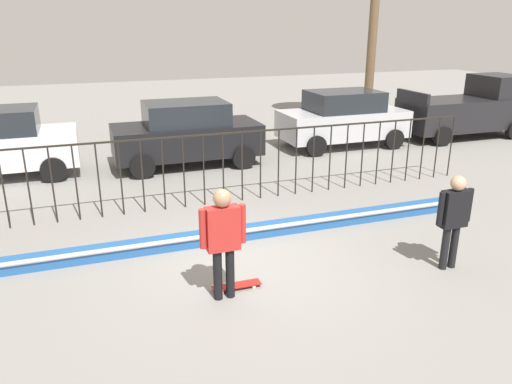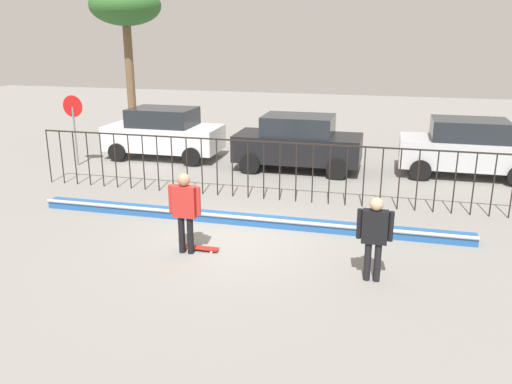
{
  "view_description": "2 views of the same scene",
  "coord_description": "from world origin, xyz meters",
  "px_view_note": "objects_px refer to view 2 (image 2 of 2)",
  "views": [
    {
      "loc": [
        -2.53,
        -7.5,
        4.1
      ],
      "look_at": [
        0.32,
        0.54,
        1.16
      ],
      "focal_mm": 34.72,
      "sensor_mm": 36.0,
      "label": 1
    },
    {
      "loc": [
        3.39,
        -10.77,
        4.63
      ],
      "look_at": [
        0.4,
        0.82,
        0.96
      ],
      "focal_mm": 36.83,
      "sensor_mm": 36.0,
      "label": 2
    }
  ],
  "objects_px": {
    "camera_operator": "(375,231)",
    "palm_tree_short": "(125,9)",
    "skateboard": "(201,248)",
    "stop_sign": "(74,121)",
    "parked_car_silver": "(467,147)",
    "skateboarder": "(185,206)",
    "parked_car_black": "(298,142)",
    "parked_car_white": "(164,133)"
  },
  "relations": [
    {
      "from": "skateboarder",
      "to": "camera_operator",
      "type": "relative_size",
      "value": 1.06
    },
    {
      "from": "skateboard",
      "to": "skateboarder",
      "type": "bearing_deg",
      "value": -126.84
    },
    {
      "from": "camera_operator",
      "to": "parked_car_white",
      "type": "xyz_separation_m",
      "value": [
        -8.12,
        8.55,
        -0.04
      ]
    },
    {
      "from": "parked_car_white",
      "to": "parked_car_black",
      "type": "height_order",
      "value": "same"
    },
    {
      "from": "parked_car_black",
      "to": "parked_car_silver",
      "type": "height_order",
      "value": "same"
    },
    {
      "from": "skateboard",
      "to": "stop_sign",
      "type": "xyz_separation_m",
      "value": [
        -6.98,
        6.19,
        1.56
      ]
    },
    {
      "from": "skateboard",
      "to": "parked_car_silver",
      "type": "height_order",
      "value": "parked_car_silver"
    },
    {
      "from": "parked_car_white",
      "to": "parked_car_black",
      "type": "distance_m",
      "value": 5.24
    },
    {
      "from": "skateboard",
      "to": "parked_car_white",
      "type": "distance_m",
      "value": 9.19
    },
    {
      "from": "palm_tree_short",
      "to": "parked_car_black",
      "type": "bearing_deg",
      "value": -23.29
    },
    {
      "from": "parked_car_white",
      "to": "parked_car_silver",
      "type": "distance_m",
      "value": 10.77
    },
    {
      "from": "parked_car_silver",
      "to": "stop_sign",
      "type": "relative_size",
      "value": 1.72
    },
    {
      "from": "skateboard",
      "to": "parked_car_black",
      "type": "distance_m",
      "value": 7.62
    },
    {
      "from": "parked_car_white",
      "to": "palm_tree_short",
      "type": "height_order",
      "value": "palm_tree_short"
    },
    {
      "from": "skateboard",
      "to": "parked_car_silver",
      "type": "relative_size",
      "value": 0.19
    },
    {
      "from": "skateboarder",
      "to": "parked_car_silver",
      "type": "distance_m",
      "value": 10.59
    },
    {
      "from": "parked_car_black",
      "to": "stop_sign",
      "type": "bearing_deg",
      "value": -168.03
    },
    {
      "from": "parked_car_silver",
      "to": "stop_sign",
      "type": "xyz_separation_m",
      "value": [
        -13.34,
        -1.9,
        0.64
      ]
    },
    {
      "from": "skateboarder",
      "to": "parked_car_black",
      "type": "bearing_deg",
      "value": 64.91
    },
    {
      "from": "palm_tree_short",
      "to": "skateboard",
      "type": "bearing_deg",
      "value": -56.74
    },
    {
      "from": "stop_sign",
      "to": "palm_tree_short",
      "type": "distance_m",
      "value": 6.17
    },
    {
      "from": "skateboard",
      "to": "camera_operator",
      "type": "distance_m",
      "value": 3.87
    },
    {
      "from": "skateboard",
      "to": "parked_car_silver",
      "type": "xyz_separation_m",
      "value": [
        6.36,
        8.08,
        0.91
      ]
    },
    {
      "from": "parked_car_silver",
      "to": "palm_tree_short",
      "type": "bearing_deg",
      "value": 165.23
    },
    {
      "from": "skateboarder",
      "to": "skateboard",
      "type": "bearing_deg",
      "value": 18.68
    },
    {
      "from": "skateboard",
      "to": "parked_car_silver",
      "type": "distance_m",
      "value": 10.33
    },
    {
      "from": "skateboard",
      "to": "camera_operator",
      "type": "relative_size",
      "value": 0.47
    },
    {
      "from": "skateboarder",
      "to": "parked_car_black",
      "type": "xyz_separation_m",
      "value": [
        1.07,
        7.71,
        -0.1
      ]
    },
    {
      "from": "skateboarder",
      "to": "camera_operator",
      "type": "distance_m",
      "value": 3.99
    },
    {
      "from": "parked_car_white",
      "to": "stop_sign",
      "type": "xyz_separation_m",
      "value": [
        -2.57,
        -1.82,
        0.64
      ]
    },
    {
      "from": "camera_operator",
      "to": "skateboard",
      "type": "bearing_deg",
      "value": 33.59
    },
    {
      "from": "parked_car_black",
      "to": "stop_sign",
      "type": "xyz_separation_m",
      "value": [
        -7.79,
        -1.33,
        0.64
      ]
    },
    {
      "from": "skateboard",
      "to": "stop_sign",
      "type": "height_order",
      "value": "stop_sign"
    },
    {
      "from": "skateboard",
      "to": "stop_sign",
      "type": "relative_size",
      "value": 0.32
    },
    {
      "from": "camera_operator",
      "to": "palm_tree_short",
      "type": "bearing_deg",
      "value": -4.68
    },
    {
      "from": "camera_operator",
      "to": "parked_car_silver",
      "type": "xyz_separation_m",
      "value": [
        2.65,
        8.62,
        -0.04
      ]
    },
    {
      "from": "skateboarder",
      "to": "camera_operator",
      "type": "height_order",
      "value": "skateboarder"
    },
    {
      "from": "parked_car_white",
      "to": "parked_car_silver",
      "type": "height_order",
      "value": "same"
    },
    {
      "from": "parked_car_white",
      "to": "palm_tree_short",
      "type": "relative_size",
      "value": 0.66
    },
    {
      "from": "camera_operator",
      "to": "parked_car_black",
      "type": "bearing_deg",
      "value": -28.35
    },
    {
      "from": "camera_operator",
      "to": "parked_car_black",
      "type": "height_order",
      "value": "parked_car_black"
    },
    {
      "from": "parked_car_silver",
      "to": "palm_tree_short",
      "type": "xyz_separation_m",
      "value": [
        -13.55,
        2.88,
        4.55
      ]
    }
  ]
}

